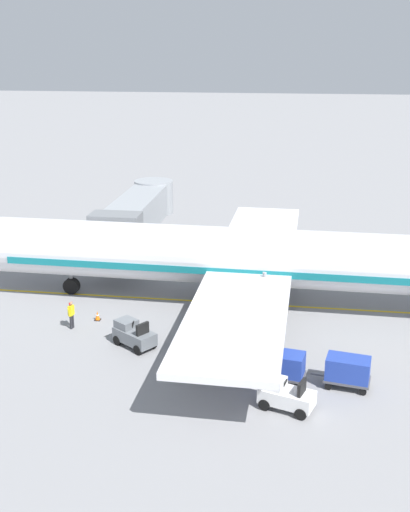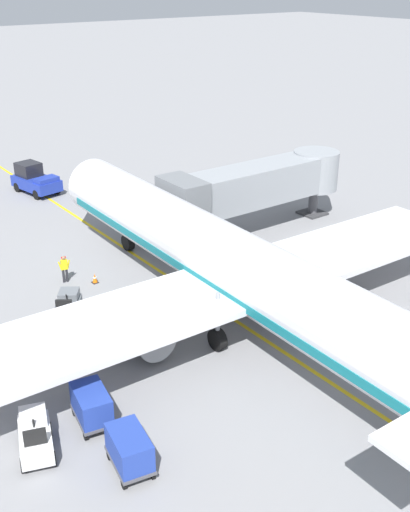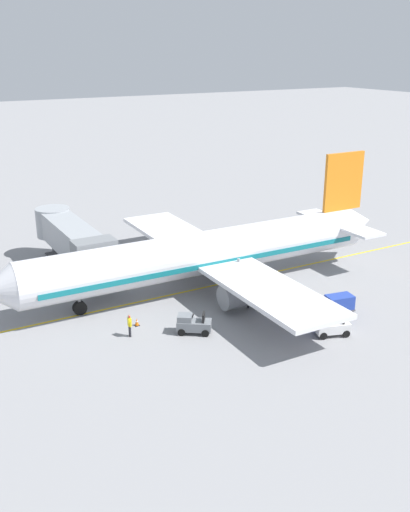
{
  "view_description": "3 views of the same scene",
  "coord_description": "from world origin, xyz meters",
  "px_view_note": "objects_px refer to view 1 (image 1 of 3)",
  "views": [
    {
      "loc": [
        -38.73,
        -4.57,
        15.98
      ],
      "look_at": [
        0.51,
        1.25,
        2.99
      ],
      "focal_mm": 44.92,
      "sensor_mm": 36.0,
      "label": 1
    },
    {
      "loc": [
        -18.45,
        -23.6,
        16.96
      ],
      "look_at": [
        0.61,
        2.39,
        2.31
      ],
      "focal_mm": 44.03,
      "sensor_mm": 36.0,
      "label": 2
    },
    {
      "loc": [
        -41.58,
        22.87,
        19.93
      ],
      "look_at": [
        -2.26,
        0.34,
        3.84
      ],
      "focal_mm": 41.49,
      "sensor_mm": 36.0,
      "label": 3
    }
  ],
  "objects_px": {
    "baggage_tug_trailing": "(285,395)",
    "safety_cone_nose_left": "(97,316)",
    "baggage_tug_lead": "(134,334)",
    "baggage_cart_second_in_train": "(348,370)",
    "ground_crew_loader": "(244,325)",
    "ground_crew_wing_walker": "(71,313)",
    "baggage_cart_front": "(283,365)",
    "jet_bridge": "(138,213)",
    "parked_airliner": "(240,258)"
  },
  "relations": [
    {
      "from": "jet_bridge",
      "to": "safety_cone_nose_left",
      "type": "bearing_deg",
      "value": -177.17
    },
    {
      "from": "baggage_cart_front",
      "to": "safety_cone_nose_left",
      "type": "relative_size",
      "value": 5.04
    },
    {
      "from": "ground_crew_wing_walker",
      "to": "safety_cone_nose_left",
      "type": "relative_size",
      "value": 2.86
    },
    {
      "from": "baggage_tug_lead",
      "to": "baggage_cart_second_in_train",
      "type": "relative_size",
      "value": 0.92
    },
    {
      "from": "parked_airliner",
      "to": "baggage_cart_second_in_train",
      "type": "relative_size",
      "value": 12.52
    },
    {
      "from": "baggage_cart_front",
      "to": "ground_crew_loader",
      "type": "height_order",
      "value": "ground_crew_loader"
    },
    {
      "from": "baggage_cart_front",
      "to": "safety_cone_nose_left",
      "type": "distance_m",
      "value": 12.96
    },
    {
      "from": "baggage_cart_second_in_train",
      "to": "ground_crew_loader",
      "type": "xyz_separation_m",
      "value": [
        4.59,
        5.5,
        0.0
      ]
    },
    {
      "from": "ground_crew_wing_walker",
      "to": "safety_cone_nose_left",
      "type": "distance_m",
      "value": 1.9
    },
    {
      "from": "jet_bridge",
      "to": "baggage_tug_trailing",
      "type": "height_order",
      "value": "jet_bridge"
    },
    {
      "from": "baggage_tug_trailing",
      "to": "safety_cone_nose_left",
      "type": "relative_size",
      "value": 4.66
    },
    {
      "from": "parked_airliner",
      "to": "baggage_tug_trailing",
      "type": "relative_size",
      "value": 13.54
    },
    {
      "from": "parked_airliner",
      "to": "baggage_cart_front",
      "type": "bearing_deg",
      "value": -162.57
    },
    {
      "from": "parked_airliner",
      "to": "baggage_tug_lead",
      "type": "distance_m",
      "value": 9.11
    },
    {
      "from": "baggage_cart_second_in_train",
      "to": "baggage_tug_trailing",
      "type": "bearing_deg",
      "value": 129.45
    },
    {
      "from": "baggage_cart_second_in_train",
      "to": "baggage_tug_lead",
      "type": "bearing_deg",
      "value": 75.96
    },
    {
      "from": "jet_bridge",
      "to": "baggage_tug_lead",
      "type": "height_order",
      "value": "jet_bridge"
    },
    {
      "from": "baggage_tug_lead",
      "to": "ground_crew_wing_walker",
      "type": "height_order",
      "value": "ground_crew_wing_walker"
    },
    {
      "from": "ground_crew_loader",
      "to": "safety_cone_nose_left",
      "type": "bearing_deg",
      "value": 80.99
    },
    {
      "from": "jet_bridge",
      "to": "baggage_tug_lead",
      "type": "bearing_deg",
      "value": -166.99
    },
    {
      "from": "ground_crew_loader",
      "to": "safety_cone_nose_left",
      "type": "height_order",
      "value": "ground_crew_loader"
    },
    {
      "from": "ground_crew_wing_walker",
      "to": "safety_cone_nose_left",
      "type": "xyz_separation_m",
      "value": [
        1.36,
        -1.14,
        -0.66
      ]
    },
    {
      "from": "jet_bridge",
      "to": "baggage_tug_lead",
      "type": "xyz_separation_m",
      "value": [
        -16.28,
        -3.76,
        -2.74
      ]
    },
    {
      "from": "baggage_cart_front",
      "to": "parked_airliner",
      "type": "bearing_deg",
      "value": 17.43
    },
    {
      "from": "baggage_tug_trailing",
      "to": "jet_bridge",
      "type": "bearing_deg",
      "value": 29.69
    },
    {
      "from": "baggage_tug_lead",
      "to": "ground_crew_loader",
      "type": "xyz_separation_m",
      "value": [
        1.71,
        -6.03,
        0.24
      ]
    },
    {
      "from": "baggage_tug_lead",
      "to": "ground_crew_wing_walker",
      "type": "xyz_separation_m",
      "value": [
        1.8,
        4.25,
        0.24
      ]
    },
    {
      "from": "parked_airliner",
      "to": "safety_cone_nose_left",
      "type": "bearing_deg",
      "value": 114.66
    },
    {
      "from": "jet_bridge",
      "to": "baggage_cart_front",
      "type": "xyz_separation_m",
      "value": [
        -19.1,
        -12.12,
        -2.51
      ]
    },
    {
      "from": "baggage_cart_front",
      "to": "ground_crew_wing_walker",
      "type": "xyz_separation_m",
      "value": [
        4.62,
        12.61,
        0.0
      ]
    },
    {
      "from": "parked_airliner",
      "to": "ground_crew_wing_walker",
      "type": "xyz_separation_m",
      "value": [
        -5.21,
        9.52,
        -2.23
      ]
    },
    {
      "from": "jet_bridge",
      "to": "baggage_tug_trailing",
      "type": "distance_m",
      "value": 25.02
    },
    {
      "from": "parked_airliner",
      "to": "ground_crew_loader",
      "type": "bearing_deg",
      "value": -171.84
    },
    {
      "from": "baggage_cart_front",
      "to": "ground_crew_wing_walker",
      "type": "bearing_deg",
      "value": 69.88
    },
    {
      "from": "ground_crew_wing_walker",
      "to": "baggage_cart_front",
      "type": "bearing_deg",
      "value": -110.12
    },
    {
      "from": "jet_bridge",
      "to": "baggage_cart_second_in_train",
      "type": "distance_m",
      "value": 24.64
    },
    {
      "from": "baggage_tug_trailing",
      "to": "baggage_cart_second_in_train",
      "type": "height_order",
      "value": "baggage_tug_trailing"
    },
    {
      "from": "parked_airliner",
      "to": "baggage_tug_trailing",
      "type": "height_order",
      "value": "parked_airliner"
    },
    {
      "from": "baggage_tug_trailing",
      "to": "safety_cone_nose_left",
      "type": "height_order",
      "value": "baggage_tug_trailing"
    },
    {
      "from": "parked_airliner",
      "to": "ground_crew_wing_walker",
      "type": "bearing_deg",
      "value": 118.7
    },
    {
      "from": "baggage_cart_second_in_train",
      "to": "safety_cone_nose_left",
      "type": "distance_m",
      "value": 15.85
    },
    {
      "from": "parked_airliner",
      "to": "safety_cone_nose_left",
      "type": "distance_m",
      "value": 9.67
    },
    {
      "from": "baggage_tug_lead",
      "to": "baggage_cart_second_in_train",
      "type": "distance_m",
      "value": 11.88
    },
    {
      "from": "parked_airliner",
      "to": "ground_crew_wing_walker",
      "type": "distance_m",
      "value": 11.09
    },
    {
      "from": "baggage_tug_trailing",
      "to": "ground_crew_wing_walker",
      "type": "bearing_deg",
      "value": 60.92
    },
    {
      "from": "ground_crew_wing_walker",
      "to": "baggage_cart_second_in_train",
      "type": "bearing_deg",
      "value": -106.52
    },
    {
      "from": "jet_bridge",
      "to": "baggage_cart_second_in_train",
      "type": "relative_size",
      "value": 4.92
    },
    {
      "from": "baggage_tug_trailing",
      "to": "ground_crew_loader",
      "type": "height_order",
      "value": "ground_crew_loader"
    },
    {
      "from": "baggage_cart_second_in_train",
      "to": "ground_crew_wing_walker",
      "type": "xyz_separation_m",
      "value": [
        4.68,
        15.78,
        0.0
      ]
    },
    {
      "from": "baggage_tug_trailing",
      "to": "baggage_cart_front",
      "type": "relative_size",
      "value": 0.93
    }
  ]
}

